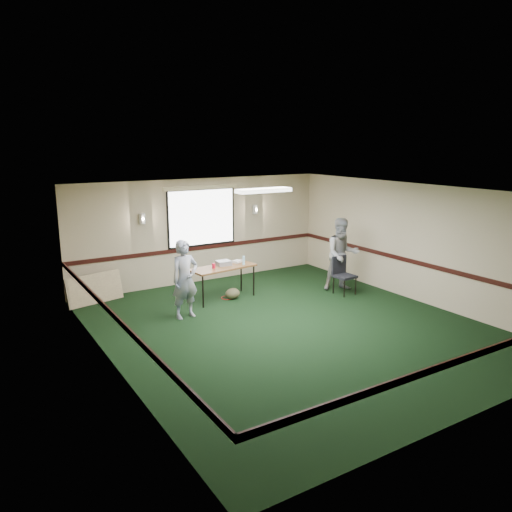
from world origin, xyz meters
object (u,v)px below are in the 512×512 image
person_right (342,254)px  person_left (185,279)px  folding_table (223,269)px  conference_chair (342,272)px  projector (223,263)px

person_right → person_left: bearing=-160.4°
folding_table → person_left: (-1.26, -0.70, 0.10)m
conference_chair → person_left: person_left is taller
conference_chair → person_right: bearing=50.2°
projector → person_left: person_left is taller
person_left → person_right: 4.12m
conference_chair → person_left: 3.96m
person_left → person_right: person_right is taller
conference_chair → folding_table: bearing=154.5°
folding_table → person_left: size_ratio=0.98×
folding_table → person_left: 1.44m
folding_table → person_right: person_right is taller
projector → person_left: size_ratio=0.20×
projector → person_right: size_ratio=0.18×
folding_table → projector: bearing=48.2°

